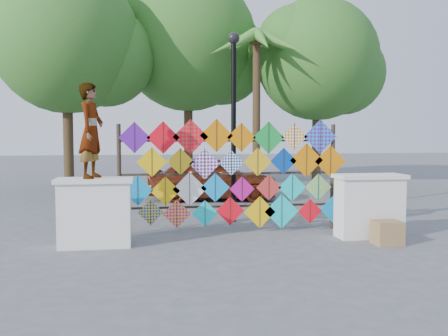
{
  "coord_description": "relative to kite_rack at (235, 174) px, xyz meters",
  "views": [
    {
      "loc": [
        -1.76,
        -9.61,
        2.11
      ],
      "look_at": [
        -0.15,
        0.6,
        1.38
      ],
      "focal_mm": 40.0,
      "sensor_mm": 36.0,
      "label": 1
    }
  ],
  "objects": [
    {
      "name": "sedan",
      "position": [
        0.21,
        5.17,
        -0.55
      ],
      "size": [
        4.3,
        2.33,
        1.39
      ],
      "primitive_type": "imported",
      "rotation": [
        0.0,
        0.0,
        1.39
      ],
      "color": "#5D2110",
      "rests_on": "ground"
    },
    {
      "name": "tree_east",
      "position": [
        4.98,
        8.8,
        3.74
      ],
      "size": [
        5.4,
        4.8,
        7.42
      ],
      "color": "#4C3620",
      "rests_on": "ground"
    },
    {
      "name": "tree_west",
      "position": [
        -4.51,
        8.3,
        4.14
      ],
      "size": [
        5.85,
        5.2,
        8.01
      ],
      "color": "#4C3620",
      "rests_on": "ground"
    },
    {
      "name": "lamppost",
      "position": [
        0.19,
        1.27,
        1.45
      ],
      "size": [
        0.28,
        0.28,
        4.46
      ],
      "color": "black",
      "rests_on": "ground"
    },
    {
      "name": "tree_mid",
      "position": [
        -0.0,
        10.3,
        4.53
      ],
      "size": [
        6.3,
        5.6,
        8.61
      ],
      "color": "#4C3620",
      "rests_on": "ground"
    },
    {
      "name": "cardboard_box_far",
      "position": [
        2.65,
        -1.5,
        -1.07
      ],
      "size": [
        0.41,
        0.38,
        0.34
      ],
      "primitive_type": "cube",
      "color": "#A07A4D",
      "rests_on": "ground"
    },
    {
      "name": "kite_rack",
      "position": [
        0.0,
        0.0,
        0.0
      ],
      "size": [
        4.92,
        0.24,
        2.41
      ],
      "color": "#31251B",
      "rests_on": "ground"
    },
    {
      "name": "cardboard_box_near",
      "position": [
        2.63,
        -1.62,
        -1.02
      ],
      "size": [
        0.51,
        0.45,
        0.45
      ],
      "primitive_type": "cube",
      "color": "#A07A4D",
      "rests_on": "ground"
    },
    {
      "name": "vendor_woman",
      "position": [
        -2.85,
        -0.93,
        0.91
      ],
      "size": [
        0.59,
        0.73,
        1.74
      ],
      "primitive_type": "imported",
      "rotation": [
        0.0,
        0.0,
        1.27
      ],
      "color": "#99999E",
      "rests_on": "parapet_left"
    },
    {
      "name": "parapet_right",
      "position": [
        2.59,
        -0.93,
        -0.59
      ],
      "size": [
        1.4,
        0.65,
        1.28
      ],
      "color": "white",
      "rests_on": "ground"
    },
    {
      "name": "palm_tree",
      "position": [
        2.09,
        7.27,
        3.71
      ],
      "size": [
        3.62,
        3.62,
        5.83
      ],
      "color": "#4C3620",
      "rests_on": "ground"
    },
    {
      "name": "ground",
      "position": [
        -0.11,
        -0.73,
        -1.24
      ],
      "size": [
        80.0,
        80.0,
        0.0
      ],
      "primitive_type": "plane",
      "color": "slate",
      "rests_on": "ground"
    },
    {
      "name": "parapet_left",
      "position": [
        -2.81,
        -0.93,
        -0.59
      ],
      "size": [
        1.4,
        0.65,
        1.28
      ],
      "color": "white",
      "rests_on": "ground"
    }
  ]
}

